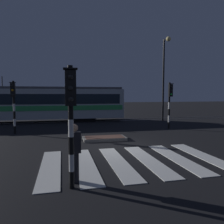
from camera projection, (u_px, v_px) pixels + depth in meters
name	position (u px, v px, depth m)	size (l,w,h in m)	color
ground_plane	(118.00, 146.00, 10.73)	(120.00, 120.00, 0.00)	black
rail_near	(92.00, 121.00, 20.62)	(80.00, 0.12, 0.03)	#59595E
rail_far	(90.00, 120.00, 22.01)	(80.00, 0.12, 0.03)	#59595E
crosswalk_zebra	(133.00, 161.00, 8.34)	(6.84, 4.24, 0.02)	silver
traffic_island	(104.00, 138.00, 12.27)	(2.38, 1.11, 0.18)	slate
traffic_light_corner_far_left	(13.00, 99.00, 13.98)	(0.36, 0.42, 3.43)	black
traffic_light_kerb_mid_left	(71.00, 109.00, 5.69)	(0.36, 0.42, 3.31)	black
traffic_light_corner_far_right	(170.00, 98.00, 16.12)	(0.36, 0.42, 3.45)	black
street_lamp_trackside_right	(165.00, 70.00, 20.74)	(0.44, 1.21, 7.83)	black
tram	(33.00, 103.00, 20.01)	(16.90, 2.58, 4.15)	#B2BCC1
pedestrian_waiting_at_kerb	(75.00, 153.00, 6.28)	(0.36, 0.24, 1.71)	black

